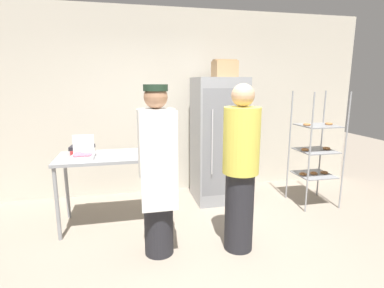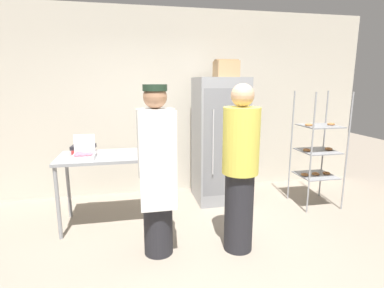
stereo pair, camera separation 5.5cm
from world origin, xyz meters
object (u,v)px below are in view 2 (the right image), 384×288
binder_stack (84,149)px  cardboard_storage_box (226,69)px  person_baker (157,170)px  person_customer (240,169)px  donut_box (84,155)px  blender_pitcher (149,142)px  baking_rack (318,151)px  refrigerator (220,140)px

binder_stack → cardboard_storage_box: bearing=10.3°
person_baker → person_customer: person_customer is taller
donut_box → blender_pitcher: size_ratio=1.07×
blender_pitcher → person_customer: person_customer is taller
blender_pitcher → person_baker: person_baker is taller
baking_rack → blender_pitcher: (-2.39, 0.09, 0.20)m
cardboard_storage_box → person_baker: 2.08m
baking_rack → binder_stack: (-3.20, 0.19, 0.14)m
refrigerator → donut_box: refrigerator is taller
baking_rack → cardboard_storage_box: size_ratio=5.02×
binder_stack → cardboard_storage_box: 2.26m
baking_rack → donut_box: (-3.15, -0.17, 0.14)m
donut_box → person_baker: (0.79, -0.66, -0.03)m
donut_box → refrigerator: bearing=19.5°
person_baker → binder_stack: bearing=129.3°
baking_rack → person_customer: (-1.52, -0.92, 0.09)m
blender_pitcher → cardboard_storage_box: (1.17, 0.46, 0.95)m
person_customer → refrigerator: bearing=81.7°
refrigerator → baking_rack: refrigerator is taller
baking_rack → binder_stack: size_ratio=5.50×
donut_box → cardboard_storage_box: (1.93, 0.72, 1.01)m
person_baker → person_customer: size_ratio=0.99×
refrigerator → binder_stack: (-1.88, -0.29, 0.02)m
baking_rack → cardboard_storage_box: bearing=155.7°
refrigerator → baking_rack: 1.41m
cardboard_storage_box → person_customer: 1.84m
cardboard_storage_box → person_baker: size_ratio=0.19×
blender_pitcher → person_customer: bearing=-49.5°
person_baker → person_customer: 0.85m
refrigerator → cardboard_storage_box: bearing=34.3°
blender_pitcher → person_customer: size_ratio=0.14×
baking_rack → blender_pitcher: baking_rack is taller
binder_stack → person_baker: bearing=-50.7°
refrigerator → baking_rack: bearing=-20.1°
blender_pitcher → refrigerator: bearing=20.1°
cardboard_storage_box → blender_pitcher: bearing=-158.6°
refrigerator → cardboard_storage_box: cardboard_storage_box is taller
refrigerator → binder_stack: size_ratio=6.13×
refrigerator → person_customer: size_ratio=1.05×
refrigerator → person_customer: 1.42m
refrigerator → cardboard_storage_box: (0.10, 0.07, 1.04)m
donut_box → blender_pitcher: bearing=18.8°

